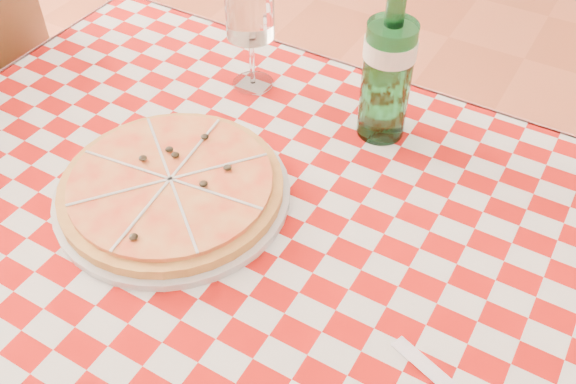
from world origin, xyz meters
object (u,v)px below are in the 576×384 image
at_px(water_bottle, 389,56).
at_px(wine_glass, 251,33).
at_px(dining_table, 279,301).
at_px(pizza_plate, 171,186).

relative_size(water_bottle, wine_glass, 1.38).
relative_size(dining_table, wine_glass, 5.93).
distance_m(pizza_plate, wine_glass, 0.30).
height_order(dining_table, water_bottle, water_bottle).
bearing_deg(dining_table, pizza_plate, 173.96).
distance_m(dining_table, wine_glass, 0.44).
relative_size(dining_table, water_bottle, 4.28).
bearing_deg(pizza_plate, dining_table, -6.04).
height_order(dining_table, pizza_plate, pizza_plate).
bearing_deg(pizza_plate, wine_glass, 99.42).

